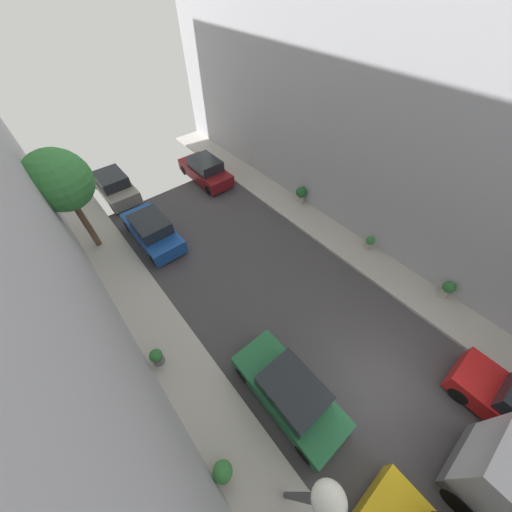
# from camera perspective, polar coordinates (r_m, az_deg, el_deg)

# --- Properties ---
(ground) EXTENTS (32.00, 32.00, 0.00)m
(ground) POSITION_cam_1_polar(r_m,az_deg,el_deg) (11.95, 23.94, -24.16)
(ground) COLOR #423F42
(sidewalk_left) EXTENTS (2.00, 44.00, 0.15)m
(sidewalk_left) POSITION_cam_1_polar(r_m,az_deg,el_deg) (10.68, 4.39, -42.92)
(sidewalk_left) COLOR #B7B2A8
(sidewalk_left) RESTS_ON ground
(sidewalk_right) EXTENTS (2.00, 44.00, 0.15)m
(sidewalk_right) POSITION_cam_1_polar(r_m,az_deg,el_deg) (14.78, 34.47, -9.40)
(sidewalk_right) COLOR #B7B2A8
(sidewalk_right) RESTS_ON ground
(parked_car_left_2) EXTENTS (1.78, 4.20, 1.57)m
(parked_car_left_2) POSITION_cam_1_polar(r_m,az_deg,el_deg) (10.39, 7.04, -26.50)
(parked_car_left_2) COLOR #1E6638
(parked_car_left_2) RESTS_ON ground
(parked_car_left_3) EXTENTS (1.78, 4.20, 1.57)m
(parked_car_left_3) POSITION_cam_1_polar(r_m,az_deg,el_deg) (15.53, -20.98, 5.02)
(parked_car_left_3) COLOR #194799
(parked_car_left_3) RESTS_ON ground
(parked_car_left_4) EXTENTS (1.78, 4.20, 1.57)m
(parked_car_left_4) POSITION_cam_1_polar(r_m,az_deg,el_deg) (19.87, -27.69, 12.98)
(parked_car_left_4) COLOR gray
(parked_car_left_4) RESTS_ON ground
(parked_car_right_3) EXTENTS (1.78, 4.20, 1.57)m
(parked_car_right_3) POSITION_cam_1_polar(r_m,az_deg,el_deg) (19.49, -10.58, 17.26)
(parked_car_right_3) COLOR maroon
(parked_car_right_3) RESTS_ON ground
(street_tree_0) EXTENTS (2.71, 2.71, 5.29)m
(street_tree_0) POSITION_cam_1_polar(r_m,az_deg,el_deg) (14.75, -36.00, 12.61)
(street_tree_0) COLOR brown
(street_tree_0) RESTS_ON sidewalk_left
(potted_plant_0) EXTENTS (0.47, 0.47, 0.83)m
(potted_plant_0) POSITION_cam_1_polar(r_m,az_deg,el_deg) (11.45, -20.13, -19.30)
(potted_plant_0) COLOR slate
(potted_plant_0) RESTS_ON sidewalk_left
(potted_plant_1) EXTENTS (0.44, 0.44, 0.77)m
(potted_plant_1) POSITION_cam_1_polar(r_m,az_deg,el_deg) (15.32, 22.77, 2.69)
(potted_plant_1) COLOR #B2A899
(potted_plant_1) RESTS_ON sidewalk_right
(potted_plant_3) EXTENTS (0.59, 0.59, 0.83)m
(potted_plant_3) POSITION_cam_1_polar(r_m,az_deg,el_deg) (10.16, -7.00, -38.38)
(potted_plant_3) COLOR brown
(potted_plant_3) RESTS_ON sidewalk_left
(potted_plant_4) EXTENTS (0.53, 0.53, 0.89)m
(potted_plant_4) POSITION_cam_1_polar(r_m,az_deg,el_deg) (14.87, 35.35, -5.61)
(potted_plant_4) COLOR #B2A899
(potted_plant_4) RESTS_ON sidewalk_right
(potted_plant_5) EXTENTS (0.67, 0.67, 1.05)m
(potted_plant_5) POSITION_cam_1_polar(r_m,az_deg,el_deg) (17.20, 9.47, 12.77)
(potted_plant_5) COLOR #B2A899
(potted_plant_5) RESTS_ON sidewalk_right
(lamp_post) EXTENTS (0.44, 0.44, 6.38)m
(lamp_post) POSITION_cam_1_polar(r_m,az_deg,el_deg) (6.52, 10.38, -41.31)
(lamp_post) COLOR #333338
(lamp_post) RESTS_ON sidewalk_left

